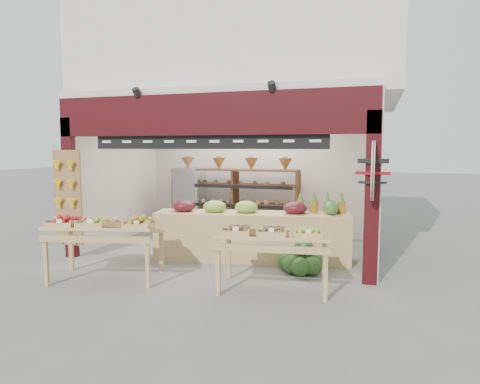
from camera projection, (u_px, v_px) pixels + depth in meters
name	position (u px, v px, depth m)	size (l,w,h in m)	color
ground	(225.00, 254.00, 8.43)	(60.00, 60.00, 0.00)	slate
shop_structure	(248.00, 66.00, 9.55)	(6.36, 5.12, 5.40)	white
banana_board	(67.00, 200.00, 8.03)	(0.60, 0.15, 1.80)	#986E45
gift_sign	(373.00, 171.00, 6.34)	(0.04, 0.93, 0.92)	#AAD6BD
back_shelving	(235.00, 190.00, 9.96)	(3.01, 0.49, 1.86)	brown
refrigerator	(190.00, 201.00, 10.40)	(0.63, 0.63, 1.61)	silver
cardboard_stack	(189.00, 231.00, 9.59)	(1.01, 0.72, 0.60)	beige
mid_counter	(251.00, 234.00, 7.95)	(3.64, 1.31, 1.11)	tan
display_table_left	(99.00, 227.00, 6.81)	(1.86, 1.31, 1.07)	tan
display_table_right	(269.00, 236.00, 6.31)	(1.72, 1.11, 1.03)	tan
watermelon_pile	(301.00, 261.00, 7.21)	(0.76, 0.76, 0.59)	#184818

